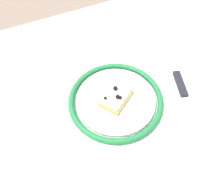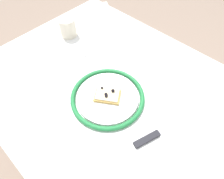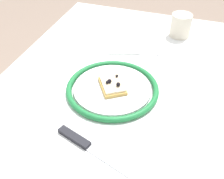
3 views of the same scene
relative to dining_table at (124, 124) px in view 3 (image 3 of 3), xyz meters
The scene contains 6 objects.
dining_table is the anchor object (origin of this frame).
plate 0.11m from the dining_table, 126.84° to the right, with size 0.26×0.26×0.02m.
pizza_slice_near 0.12m from the dining_table, 126.98° to the right, with size 0.11×0.10×0.03m.
knife 0.20m from the dining_table, 15.06° to the right, with size 0.09×0.23×0.01m.
fork 0.26m from the dining_table, behind, with size 0.07×0.20×0.00m.
cup 0.44m from the dining_table, 168.35° to the left, with size 0.07×0.07×0.08m, color beige.
Camera 3 is at (0.54, 0.14, 1.25)m, focal length 44.54 mm.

